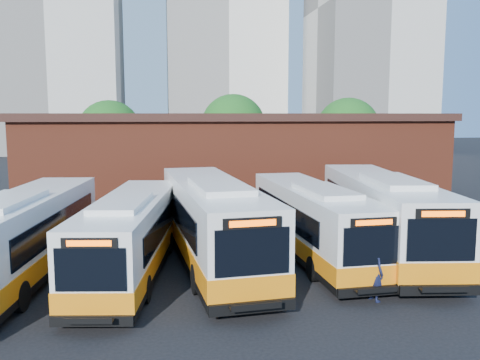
{
  "coord_description": "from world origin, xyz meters",
  "views": [
    {
      "loc": [
        -4.96,
        -17.08,
        6.36
      ],
      "look_at": [
        -1.4,
        6.71,
        3.23
      ],
      "focal_mm": 38.0,
      "sensor_mm": 36.0,
      "label": 1
    }
  ],
  "objects": [
    {
      "name": "depot_building",
      "position": [
        0.0,
        20.0,
        3.26
      ],
      "size": [
        28.6,
        12.6,
        6.4
      ],
      "color": "maroon",
      "rests_on": "ground"
    },
    {
      "name": "transit_worker",
      "position": [
        2.08,
        -1.19,
        0.98
      ],
      "size": [
        0.67,
        0.83,
        1.97
      ],
      "primitive_type": "imported",
      "rotation": [
        0.0,
        0.0,
        1.88
      ],
      "color": "black",
      "rests_on": "ground"
    },
    {
      "name": "tree_west",
      "position": [
        -10.0,
        32.0,
        4.64
      ],
      "size": [
        6.0,
        6.0,
        7.65
      ],
      "color": "#382314",
      "rests_on": "ground"
    },
    {
      "name": "tree_mid",
      "position": [
        2.0,
        34.0,
        5.08
      ],
      "size": [
        6.56,
        6.56,
        8.36
      ],
      "color": "#382314",
      "rests_on": "ground"
    },
    {
      "name": "tower_right",
      "position": [
        30.0,
        68.0,
        24.34
      ],
      "size": [
        18.0,
        18.0,
        49.2
      ],
      "color": "beige",
      "rests_on": "ground"
    },
    {
      "name": "bus_mideast",
      "position": [
        1.56,
        4.41,
        1.5
      ],
      "size": [
        3.16,
        12.26,
        3.31
      ],
      "rotation": [
        0.0,
        0.0,
        0.05
      ],
      "color": "silver",
      "rests_on": "ground"
    },
    {
      "name": "tree_east",
      "position": [
        13.0,
        31.0,
        4.83
      ],
      "size": [
        6.24,
        6.24,
        7.96
      ],
      "color": "#382314",
      "rests_on": "ground"
    },
    {
      "name": "ground",
      "position": [
        0.0,
        0.0,
        0.0
      ],
      "size": [
        220.0,
        220.0,
        0.0
      ],
      "primitive_type": "plane",
      "color": "black"
    },
    {
      "name": "bus_east",
      "position": [
        4.88,
        4.62,
        1.66
      ],
      "size": [
        4.3,
        13.62,
        3.66
      ],
      "rotation": [
        0.0,
        0.0,
        -0.12
      ],
      "color": "silver",
      "rests_on": "ground"
    },
    {
      "name": "bus_west",
      "position": [
        -6.34,
        3.07,
        1.46
      ],
      "size": [
        3.99,
        12.02,
        3.23
      ],
      "rotation": [
        0.0,
        0.0,
        -0.14
      ],
      "color": "silver",
      "rests_on": "ground"
    },
    {
      "name": "bus_midwest",
      "position": [
        -2.99,
        4.1,
        1.67
      ],
      "size": [
        4.03,
        13.68,
        3.68
      ],
      "rotation": [
        0.0,
        0.0,
        0.1
      ],
      "color": "silver",
      "rests_on": "ground"
    },
    {
      "name": "bus_farwest",
      "position": [
        -10.42,
        3.07,
        1.55
      ],
      "size": [
        3.99,
        12.72,
        3.42
      ],
      "rotation": [
        0.0,
        0.0,
        -0.12
      ],
      "color": "silver",
      "rests_on": "ground"
    }
  ]
}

